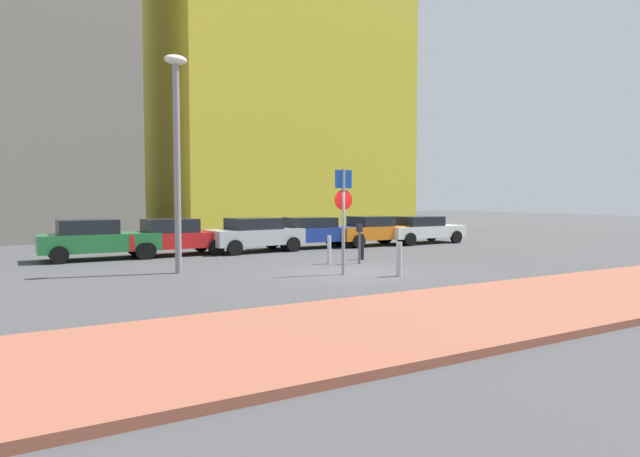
{
  "coord_description": "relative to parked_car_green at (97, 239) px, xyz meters",
  "views": [
    {
      "loc": [
        -9.46,
        -14.3,
        2.34
      ],
      "look_at": [
        0.84,
        3.12,
        1.2
      ],
      "focal_mm": 31.09,
      "sensor_mm": 36.0,
      "label": 1
    }
  ],
  "objects": [
    {
      "name": "parked_car_orange",
      "position": [
        12.45,
        -0.32,
        -0.04
      ],
      "size": [
        3.96,
        1.96,
        1.43
      ],
      "color": "orange",
      "rests_on": "ground"
    },
    {
      "name": "building_colorful_midrise",
      "position": [
        16.53,
        19.46,
        15.08
      ],
      "size": [
        18.32,
        15.09,
        31.72
      ],
      "primitive_type": "cube",
      "color": "gold",
      "rests_on": "ground"
    },
    {
      "name": "traffic_bollard_far",
      "position": [
        7.0,
        -9.28,
        -0.27
      ],
      "size": [
        0.17,
        0.17,
        1.02
      ],
      "primitive_type": "cylinder",
      "color": "#B7B7BC",
      "rests_on": "ground"
    },
    {
      "name": "traffic_bollard_near",
      "position": [
        6.82,
        -5.61,
        -0.28
      ],
      "size": [
        0.14,
        0.14,
        1.0
      ],
      "primitive_type": "cylinder",
      "color": "#B7B7BC",
      "rests_on": "ground"
    },
    {
      "name": "parked_car_blue",
      "position": [
        9.28,
        0.05,
        -0.04
      ],
      "size": [
        4.63,
        2.15,
        1.42
      ],
      "color": "#1E389E",
      "rests_on": "ground"
    },
    {
      "name": "traffic_bollard_mid",
      "position": [
        8.6,
        -5.07,
        -0.3
      ],
      "size": [
        0.16,
        0.16,
        0.97
      ],
      "primitive_type": "cylinder",
      "color": "black",
      "rests_on": "ground"
    },
    {
      "name": "parked_car_white",
      "position": [
        15.43,
        -0.49,
        -0.06
      ],
      "size": [
        4.54,
        2.11,
        1.38
      ],
      "color": "white",
      "rests_on": "ground"
    },
    {
      "name": "sidewalk_brick",
      "position": [
        6.15,
        -14.27,
        -0.71
      ],
      "size": [
        40.0,
        4.46,
        0.14
      ],
      "primitive_type": "cube",
      "color": "#93513D",
      "rests_on": "ground"
    },
    {
      "name": "street_lamp",
      "position": [
        1.57,
        -5.26,
        3.16
      ],
      "size": [
        0.7,
        0.36,
        6.65
      ],
      "color": "gray",
      "rests_on": "ground"
    },
    {
      "name": "parked_car_green",
      "position": [
        0.0,
        0.0,
        0.0
      ],
      "size": [
        4.3,
        2.01,
        1.51
      ],
      "color": "#237238",
      "rests_on": "ground"
    },
    {
      "name": "parking_sign_post",
      "position": [
        5.79,
        -8.12,
        1.23
      ],
      "size": [
        0.6,
        0.1,
        3.19
      ],
      "color": "gray",
      "rests_on": "ground"
    },
    {
      "name": "parking_meter",
      "position": [
        7.78,
        -6.08,
        0.13
      ],
      "size": [
        0.18,
        0.14,
        1.41
      ],
      "color": "#4C4C51",
      "rests_on": "ground"
    },
    {
      "name": "parked_car_silver",
      "position": [
        6.32,
        -0.27,
        -0.01
      ],
      "size": [
        4.18,
        2.3,
        1.46
      ],
      "color": "#B7BABF",
      "rests_on": "ground"
    },
    {
      "name": "ground_plane",
      "position": [
        6.15,
        -7.82,
        -0.78
      ],
      "size": [
        120.0,
        120.0,
        0.0
      ],
      "primitive_type": "plane",
      "color": "#424244"
    },
    {
      "name": "parked_car_red",
      "position": [
        2.95,
        0.05,
        -0.02
      ],
      "size": [
        4.08,
        2.09,
        1.48
      ],
      "color": "red",
      "rests_on": "ground"
    }
  ]
}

